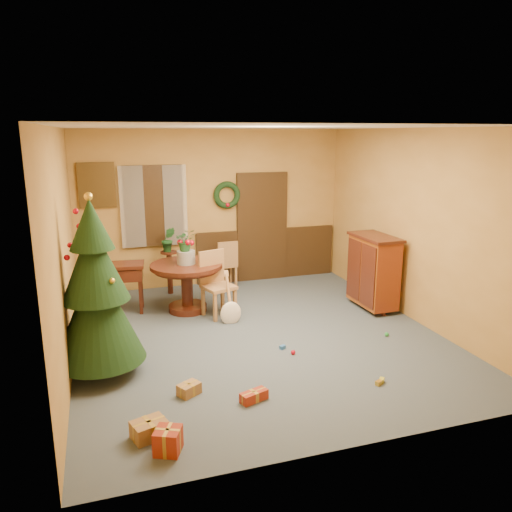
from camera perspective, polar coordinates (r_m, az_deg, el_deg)
name	(u,v)px	position (r m, az deg, el deg)	size (l,w,h in m)	color
room_envelope	(225,226)	(9.47, -3.60, 3.47)	(5.50, 5.50, 5.50)	#3B4456
dining_table	(187,278)	(8.10, -7.91, -2.51)	(1.15, 1.15, 0.79)	black
urn	(186,257)	(8.01, -8.00, -0.15)	(0.29, 0.29, 0.21)	slate
centerpiece_plant	(185,240)	(7.95, -8.06, 1.81)	(0.32, 0.27, 0.35)	#1E4C23
chair_near	(216,281)	(7.89, -4.62, -2.89)	(0.56, 0.56, 1.03)	olive
chair_far	(226,262)	(9.34, -3.41, -0.70)	(0.41, 0.41, 0.89)	olive
guitar	(231,299)	(7.57, -2.92, -4.94)	(0.33, 0.15, 0.77)	white
plant_stand	(170,268)	(9.05, -9.85, -1.31)	(0.30, 0.30, 0.78)	black
stand_plant	(168,239)	(8.93, -9.99, 1.88)	(0.24, 0.20, 0.44)	#19471E
christmas_tree	(96,292)	(6.08, -17.81, -3.89)	(1.06, 1.06, 2.19)	#382111
writing_desk	(115,276)	(8.27, -15.78, -2.22)	(0.96, 0.56, 0.81)	black
sideboard	(373,270)	(8.35, 13.27, -1.55)	(0.53, 0.97, 1.22)	#5D110A
gift_a	(149,429)	(5.13, -12.10, -18.80)	(0.37, 0.32, 0.17)	brown
gift_b	(168,441)	(4.89, -10.02, -20.07)	(0.30, 0.30, 0.23)	maroon
gift_c	(189,389)	(5.77, -7.65, -14.83)	(0.29, 0.26, 0.13)	brown
gift_d	(254,396)	(5.61, -0.24, -15.71)	(0.33, 0.22, 0.11)	maroon
toy_a	(283,347)	(6.82, 3.06, -10.37)	(0.08, 0.05, 0.05)	#2A64B6
toy_b	(387,334)	(7.44, 14.71, -8.66)	(0.06, 0.06, 0.06)	green
toy_c	(382,380)	(6.16, 14.17, -13.61)	(0.08, 0.05, 0.05)	gold
toy_d	(293,352)	(6.67, 4.27, -10.92)	(0.06, 0.06, 0.06)	red
toy_e	(379,383)	(6.10, 13.85, -13.90)	(0.08, 0.05, 0.05)	gold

